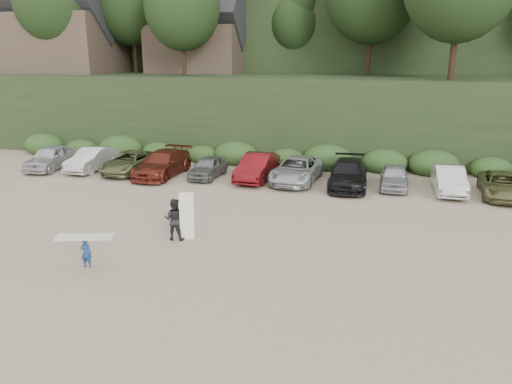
# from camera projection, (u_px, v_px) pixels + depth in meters

# --- Properties ---
(ground) EXTENTS (120.00, 120.00, 0.00)m
(ground) POSITION_uv_depth(u_px,v_px,m) (273.00, 242.00, 21.48)
(ground) COLOR tan
(ground) RESTS_ON ground
(hillside_backdrop) EXTENTS (90.00, 41.50, 28.00)m
(hillside_backdrop) POSITION_uv_depth(u_px,v_px,m) (343.00, 18.00, 52.02)
(hillside_backdrop) COLOR black
(hillside_backdrop) RESTS_ON ground
(parked_cars) EXTENTS (36.96, 6.26, 1.65)m
(parked_cars) POSITION_uv_depth(u_px,v_px,m) (287.00, 170.00, 30.98)
(parked_cars) COLOR #BBBBC0
(parked_cars) RESTS_ON ground
(child_surfer) EXTENTS (2.17, 1.16, 1.25)m
(child_surfer) POSITION_uv_depth(u_px,v_px,m) (86.00, 246.00, 18.77)
(child_surfer) COLOR navy
(child_surfer) RESTS_ON ground
(adult_surfer) EXTENTS (1.38, 0.78, 2.18)m
(adult_surfer) POSITION_uv_depth(u_px,v_px,m) (175.00, 219.00, 21.51)
(adult_surfer) COLOR black
(adult_surfer) RESTS_ON ground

